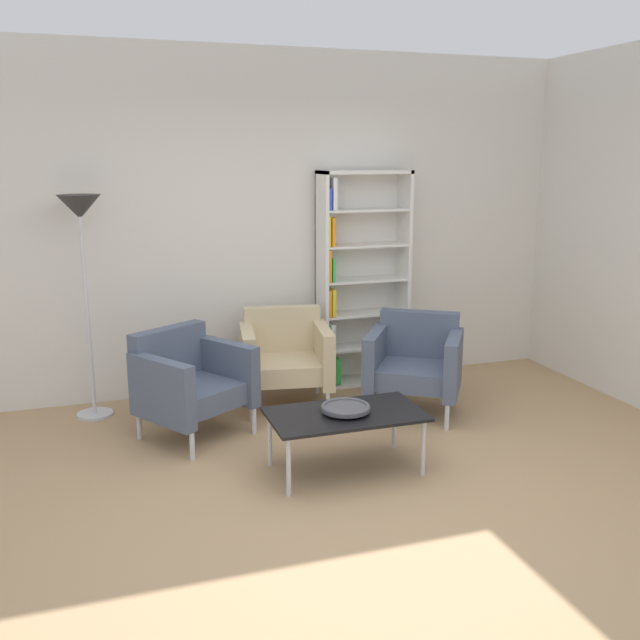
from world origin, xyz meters
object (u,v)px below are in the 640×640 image
Objects in this scene: coffee_table_low at (346,417)px; floor_lamp_torchiere at (81,234)px; decorative_bowl at (346,408)px; armchair_near_window at (190,381)px; bookshelf_tall at (356,282)px; armchair_by_bookshelf at (285,356)px; armchair_corner_red at (415,361)px.

floor_lamp_torchiere reaches higher than coffee_table_low.
coffee_table_low is at bearing -90.00° from decorative_bowl.
coffee_table_low is 1.06× the size of armchair_near_window.
armchair_near_window is (-1.61, -0.80, -0.51)m from bookshelf_tall.
coffee_table_low is 1.23× the size of armchair_by_bookshelf.
bookshelf_tall is at bearing 135.03° from armchair_corner_red.
bookshelf_tall is at bearing 4.31° from floor_lamp_torchiere.
bookshelf_tall is 0.99m from armchair_by_bookshelf.
decorative_bowl is 0.18× the size of floor_lamp_torchiere.
coffee_table_low is 0.07m from decorative_bowl.
armchair_corner_red is (1.79, -0.06, 0.00)m from armchair_near_window.
bookshelf_tall reaches higher than decorative_bowl.
armchair_by_bookshelf is (-0.77, -0.37, -0.51)m from bookshelf_tall.
armchair_near_window is 0.94m from armchair_by_bookshelf.
decorative_bowl is at bearing -102.78° from armchair_corner_red.
floor_lamp_torchiere reaches higher than armchair_by_bookshelf.
coffee_table_low is 1.27m from armchair_corner_red.
bookshelf_tall reaches higher than coffee_table_low.
floor_lamp_torchiere is (-1.52, 0.20, 1.03)m from armchair_by_bookshelf.
floor_lamp_torchiere is at bearing -178.17° from armchair_by_bookshelf.
bookshelf_tall reaches higher than armchair_by_bookshelf.
bookshelf_tall is 2.02× the size of armchair_corner_red.
floor_lamp_torchiere reaches higher than armchair_corner_red.
armchair_by_bookshelf is (-0.03, 1.36, -0.02)m from decorative_bowl.
armchair_corner_red is (0.18, -0.86, -0.51)m from bookshelf_tall.
armchair_corner_red is 2.76m from floor_lamp_torchiere.
armchair_by_bookshelf reaches higher than decorative_bowl.
armchair_near_window is at bearing 132.79° from coffee_table_low.
armchair_by_bookshelf is 1.85m from floor_lamp_torchiere.
armchair_by_bookshelf is at bearing -173.81° from armchair_corner_red.
decorative_bowl is at bearing -79.93° from armchair_near_window.
armchair_corner_red is at bearing -34.74° from armchair_near_window.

